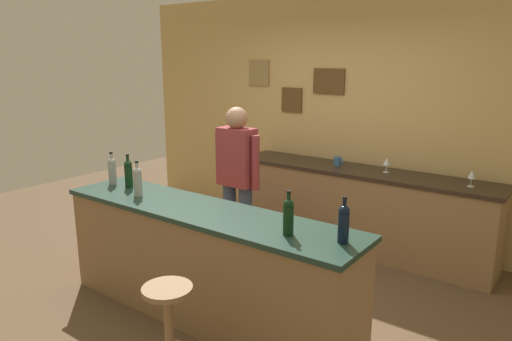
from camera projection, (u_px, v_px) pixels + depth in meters
ground_plane at (236, 296)px, 4.21m from camera, size 10.00×10.00×0.00m
back_wall at (344, 117)px, 5.47m from camera, size 6.00×0.09×2.80m
bar_counter at (204, 264)px, 3.79m from camera, size 2.68×0.60×0.92m
side_counter at (359, 210)px, 5.17m from camera, size 2.89×0.56×0.90m
bartender at (237, 177)px, 4.59m from camera, size 0.52×0.21×1.62m
bar_stool at (169, 319)px, 3.00m from camera, size 0.32×0.32×0.68m
wine_bottle_a at (112, 170)px, 4.38m from camera, size 0.07×0.07×0.31m
wine_bottle_b at (128, 173)px, 4.28m from camera, size 0.07×0.07×0.31m
wine_bottle_c at (138, 180)px, 4.01m from camera, size 0.07×0.07×0.31m
wine_bottle_d at (288, 215)px, 3.13m from camera, size 0.07×0.07×0.31m
wine_bottle_e at (344, 222)px, 3.00m from camera, size 0.07×0.07×0.31m
wine_glass_a at (387, 162)px, 4.92m from camera, size 0.07×0.07×0.16m
wine_glass_b at (472, 175)px, 4.37m from camera, size 0.07×0.07×0.16m
coffee_mug at (338, 161)px, 5.26m from camera, size 0.12×0.08×0.09m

